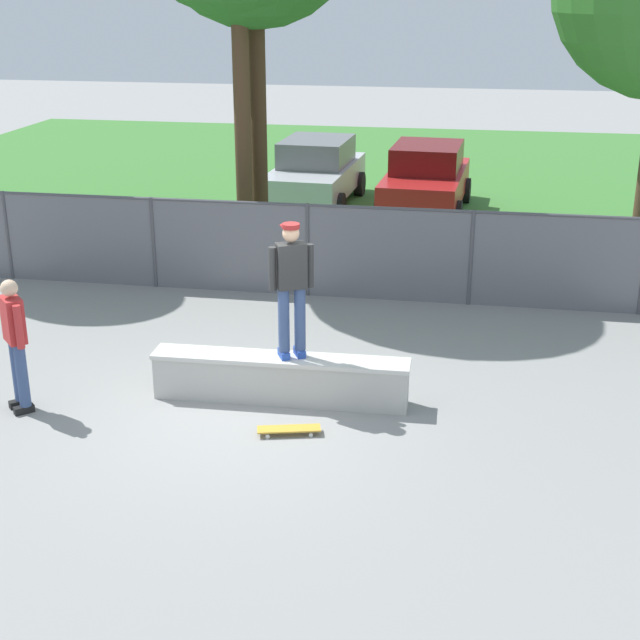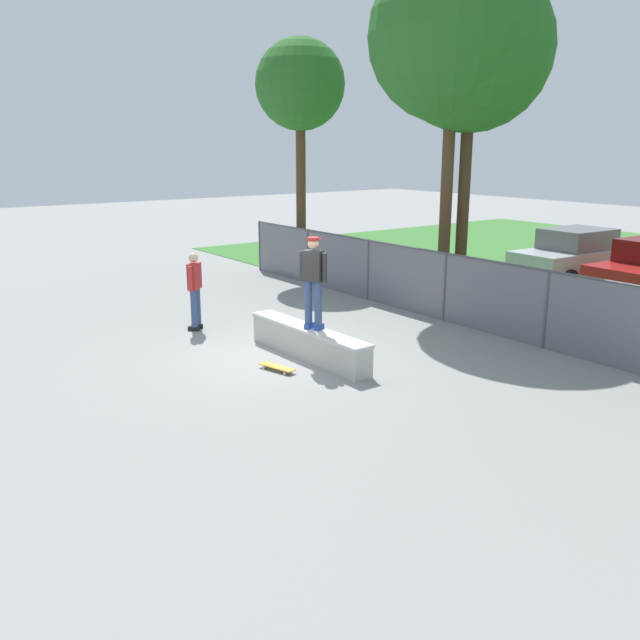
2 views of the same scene
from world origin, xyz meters
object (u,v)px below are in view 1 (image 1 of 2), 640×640
bystander (15,339)px  car_silver (316,172)px  skateboard (289,429)px  skateboarder (291,284)px  car_red (426,179)px  concrete_ledge (281,378)px

bystander → car_silver: bearing=82.0°
car_silver → skateboard: bearing=-81.3°
car_silver → bystander: (-1.74, -12.35, 0.17)m
skateboard → skateboarder: bearing=98.8°
skateboard → car_red: 12.17m
concrete_ledge → bystander: 3.50m
skateboard → bystander: bearing=178.6°
car_silver → car_red: same height
skateboarder → concrete_ledge: bearing=-175.5°
car_red → bystander: size_ratio=2.36×
car_silver → bystander: size_ratio=2.36×
car_silver → car_red: size_ratio=1.00×
bystander → car_red: bearing=69.3°
concrete_ledge → bystander: bystander is taller
concrete_ledge → skateboard: concrete_ledge is taller
skateboard → bystander: size_ratio=0.45×
skateboarder → car_red: (1.06, 11.14, -0.84)m
car_silver → bystander: bystander is taller
concrete_ledge → car_red: bearing=83.8°
bystander → skateboard: bearing=-1.4°
skateboard → bystander: (-3.64, 0.09, 0.94)m
concrete_ledge → skateboard: size_ratio=4.25×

